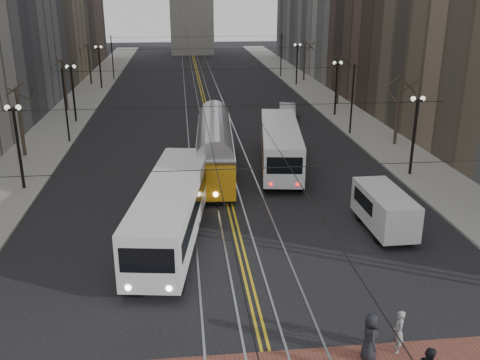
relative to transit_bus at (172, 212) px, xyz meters
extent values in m
plane|color=black|center=(3.53, -9.11, -1.65)|extent=(260.00, 260.00, 0.00)
cube|color=gray|center=(-11.47, 35.89, -1.57)|extent=(5.00, 140.00, 0.15)
cube|color=gray|center=(18.53, 35.89, -1.57)|extent=(5.00, 140.00, 0.15)
cube|color=gray|center=(3.53, 35.89, -1.64)|extent=(4.80, 130.00, 0.02)
cube|color=gold|center=(3.53, 35.89, -1.64)|extent=(0.42, 130.00, 0.01)
cylinder|color=black|center=(-10.17, 8.89, 1.15)|extent=(0.20, 0.20, 5.60)
cylinder|color=black|center=(-10.17, 28.89, 1.15)|extent=(0.20, 0.20, 5.60)
cylinder|color=black|center=(-10.17, 48.89, 1.15)|extent=(0.20, 0.20, 5.60)
cylinder|color=black|center=(17.23, 8.89, 1.15)|extent=(0.20, 0.20, 5.60)
cylinder|color=black|center=(17.23, 28.89, 1.15)|extent=(0.20, 0.20, 5.60)
cylinder|color=black|center=(17.23, 48.89, 1.15)|extent=(0.20, 0.20, 5.60)
cylinder|color=#382D23|center=(-12.17, 16.89, 1.15)|extent=(0.28, 0.28, 5.60)
cylinder|color=#382D23|center=(-12.17, 34.89, 1.15)|extent=(0.28, 0.28, 5.60)
cylinder|color=#382D23|center=(-12.17, 52.89, 1.15)|extent=(0.28, 0.28, 5.60)
cylinder|color=#382D23|center=(19.23, 16.89, 1.15)|extent=(0.28, 0.28, 5.60)
cylinder|color=#382D23|center=(19.23, 34.89, 1.15)|extent=(0.28, 0.28, 5.60)
cylinder|color=#382D23|center=(19.23, 52.89, 1.15)|extent=(0.28, 0.28, 5.60)
cylinder|color=black|center=(2.03, 35.89, 4.35)|extent=(0.03, 120.00, 0.03)
cylinder|color=black|center=(5.03, 35.89, 4.35)|extent=(0.03, 120.00, 0.03)
cylinder|color=black|center=(-9.37, 20.89, 1.65)|extent=(0.16, 0.16, 6.60)
cylinder|color=black|center=(-9.37, 56.89, 1.65)|extent=(0.16, 0.16, 6.60)
cylinder|color=black|center=(16.43, 20.89, 1.65)|extent=(0.16, 0.16, 6.60)
cylinder|color=black|center=(16.43, 56.89, 1.65)|extent=(0.16, 0.16, 6.60)
cube|color=silver|center=(0.00, 0.00, 0.00)|extent=(4.66, 13.43, 3.29)
cube|color=orange|center=(3.03, 11.11, -0.03)|extent=(3.36, 13.86, 3.24)
cube|color=white|center=(8.05, 11.79, -0.02)|extent=(4.40, 12.73, 3.25)
cube|color=silver|center=(11.78, -0.16, -0.47)|extent=(2.14, 5.35, 2.35)
imported|color=#404147|center=(8.79, 14.09, -0.88)|extent=(2.18, 4.65, 1.54)
imported|color=#A2A4A9|center=(11.88, 28.36, -0.85)|extent=(2.46, 5.04, 1.59)
imported|color=black|center=(7.22, -10.91, -0.71)|extent=(0.66, 0.95, 1.85)
imported|color=gray|center=(8.42, -10.61, -0.78)|extent=(0.52, 0.69, 1.71)
camera|label=1|loc=(0.71, -26.70, 11.17)|focal=40.00mm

